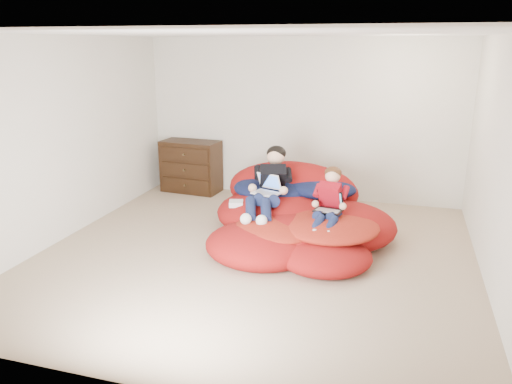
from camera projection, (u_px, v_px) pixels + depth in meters
name	position (u px, v px, depth m)	size (l,w,h in m)	color
room_shell	(255.00, 238.00, 5.83)	(5.10, 5.10, 2.77)	tan
dresser	(191.00, 166.00, 8.32)	(0.99, 0.57, 0.86)	black
beanbag_pile	(296.00, 217.00, 6.40)	(2.41, 2.46, 0.89)	maroon
cream_pillow	(279.00, 171.00, 7.25)	(0.41, 0.26, 0.26)	beige
older_boy	(270.00, 181.00, 6.42)	(0.45, 1.24, 0.75)	black
younger_boy	(329.00, 199.00, 5.94)	(0.33, 0.90, 0.66)	#AC0F1C
laptop_white	(267.00, 188.00, 6.35)	(0.39, 0.42, 0.23)	silver
laptop_black	(329.00, 205.00, 5.94)	(0.35, 0.37, 0.22)	black
power_adapter	(236.00, 203.00, 6.42)	(0.18, 0.18, 0.07)	silver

